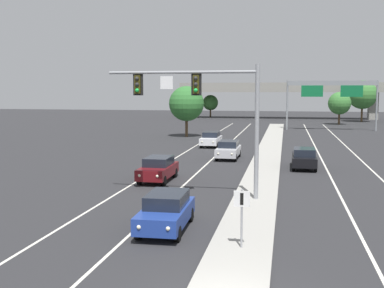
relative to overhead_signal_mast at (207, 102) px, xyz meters
The scene contains 18 objects.
median_island 7.71m from the overhead_signal_mast, 61.90° to the left, with size 2.40×110.00×0.15m, color #9E9B93.
lane_stripe_oncoming_center 13.25m from the overhead_signal_mast, 99.82° to the left, with size 0.14×100.00×0.01m, color silver.
lane_stripe_receding_center 15.00m from the overhead_signal_mast, 58.43° to the left, with size 0.14×100.00×0.01m, color silver.
edge_stripe_left 14.15m from the overhead_signal_mast, 114.20° to the left, with size 0.14×100.00×0.01m, color silver.
edge_stripe_right 16.86m from the overhead_signal_mast, 48.30° to the left, with size 0.14×100.00×0.01m, color silver.
overhead_signal_mast is the anchor object (origin of this frame).
median_sign_post 9.47m from the overhead_signal_mast, 72.04° to the right, with size 0.60×0.10×2.20m.
car_oncoming_blue 7.62m from the overhead_signal_mast, 97.14° to the right, with size 1.92×4.51×1.58m.
car_oncoming_darkred 7.75m from the overhead_signal_mast, 130.28° to the left, with size 1.85×4.48×1.58m.
car_oncoming_silver 16.68m from the overhead_signal_mast, 92.51° to the left, with size 1.86×4.48×1.58m.
car_oncoming_white 25.60m from the overhead_signal_mast, 98.28° to the left, with size 1.86×4.49×1.58m.
car_receding_black 13.92m from the overhead_signal_mast, 64.63° to the left, with size 1.85×4.48×1.58m.
highway_sign_gantry 50.49m from the overhead_signal_mast, 77.61° to the left, with size 13.28×0.42×7.50m.
overpass_bridge 79.16m from the overhead_signal_mast, 88.09° to the left, with size 42.40×6.40×7.65m.
tree_far_right_a 63.78m from the overhead_signal_mast, 77.87° to the left, with size 3.98×3.98×5.76m.
tree_far_left_c 82.60m from the overhead_signal_mast, 98.78° to the left, with size 3.47×3.47×5.02m.
tree_far_left_b 36.25m from the overhead_signal_mast, 103.52° to the left, with size 4.54×4.54×6.57m.
tree_far_right_c 73.25m from the overhead_signal_mast, 75.41° to the left, with size 5.50×5.50×7.96m.
Camera 1 is at (1.58, -12.53, 5.96)m, focal length 44.87 mm.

